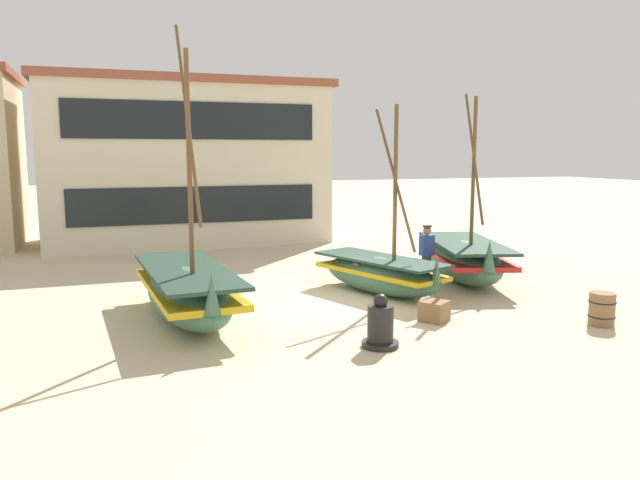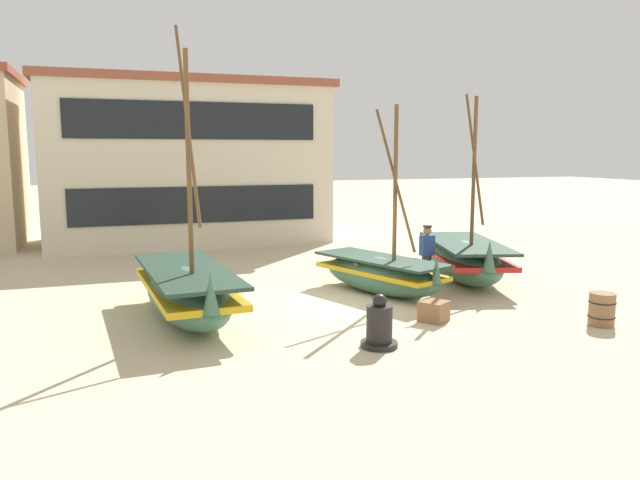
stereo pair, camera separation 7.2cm
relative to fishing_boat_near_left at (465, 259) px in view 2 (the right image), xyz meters
name	(u,v)px [view 2 (the right image)]	position (x,y,z in m)	size (l,w,h in m)	color
ground_plane	(334,303)	(-4.40, -1.18, -0.63)	(120.00, 120.00, 0.00)	beige
fishing_boat_near_left	(465,259)	(0.00, 0.00, 0.00)	(2.88, 4.69, 5.21)	#427056
fishing_boat_centre_large	(187,291)	(-7.90, -1.49, 0.01)	(1.92, 4.89, 6.24)	#427056
fishing_boat_far_right	(381,273)	(-2.90, -0.63, -0.10)	(2.53, 4.00, 4.75)	#427056
fisherman_by_hull	(427,257)	(-1.46, -0.42, 0.21)	(0.38, 0.26, 1.68)	#33333D
capstan_winch	(379,326)	(-4.77, -4.60, -0.23)	(0.70, 0.70, 1.01)	black
wooden_barrel	(602,309)	(0.22, -4.84, -0.28)	(0.56, 0.56, 0.70)	olive
cargo_crate	(434,311)	(-2.93, -3.39, -0.40)	(0.53, 0.53, 0.44)	olive
harbor_building_main	(187,162)	(-6.30, 10.75, 2.59)	(11.14, 5.53, 6.42)	beige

